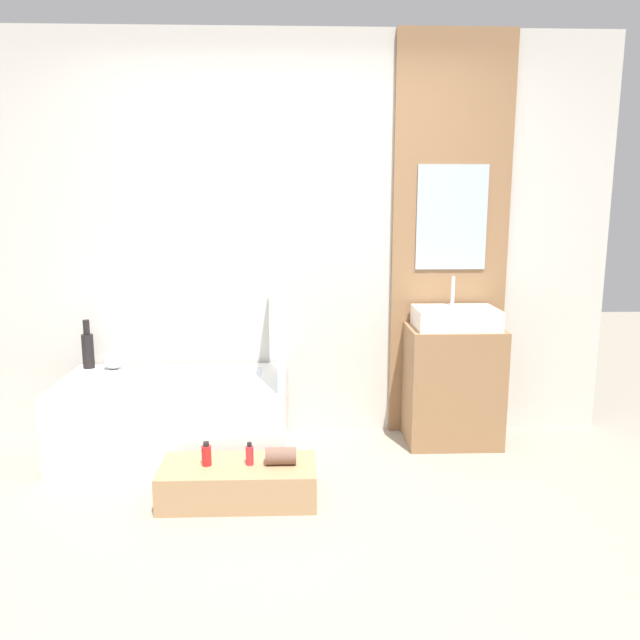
% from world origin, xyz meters
% --- Properties ---
extents(ground_plane, '(12.00, 12.00, 0.00)m').
position_xyz_m(ground_plane, '(0.00, 0.00, 0.00)').
color(ground_plane, gray).
extents(wall_tiled_back, '(4.20, 0.06, 2.60)m').
position_xyz_m(wall_tiled_back, '(0.00, 1.58, 1.30)').
color(wall_tiled_back, beige).
rests_on(wall_tiled_back, ground_plane).
extents(wall_wood_accent, '(0.76, 0.04, 2.60)m').
position_xyz_m(wall_wood_accent, '(1.04, 1.53, 1.31)').
color(wall_wood_accent, '#8E6642').
rests_on(wall_wood_accent, ground_plane).
extents(bathtub, '(1.36, 0.73, 0.49)m').
position_xyz_m(bathtub, '(-0.71, 1.16, 0.24)').
color(bathtub, white).
rests_on(bathtub, ground_plane).
extents(glass_shower_screen, '(0.01, 0.49, 0.98)m').
position_xyz_m(glass_shower_screen, '(-0.06, 1.06, 0.98)').
color(glass_shower_screen, silver).
rests_on(glass_shower_screen, bathtub).
extents(wooden_step_bench, '(0.81, 0.37, 0.20)m').
position_xyz_m(wooden_step_bench, '(-0.27, 0.55, 0.10)').
color(wooden_step_bench, '#A87F56').
rests_on(wooden_step_bench, ground_plane).
extents(vanity_cabinet, '(0.59, 0.40, 0.76)m').
position_xyz_m(vanity_cabinet, '(1.04, 1.31, 0.38)').
color(vanity_cabinet, '#8E6642').
rests_on(vanity_cabinet, ground_plane).
extents(sink, '(0.51, 0.35, 0.32)m').
position_xyz_m(sink, '(1.04, 1.31, 0.83)').
color(sink, white).
rests_on(sink, vanity_cabinet).
extents(vase_tall_dark, '(0.07, 0.07, 0.32)m').
position_xyz_m(vase_tall_dark, '(-1.31, 1.44, 0.61)').
color(vase_tall_dark, black).
rests_on(vase_tall_dark, bathtub).
extents(vase_round_light, '(0.13, 0.13, 0.13)m').
position_xyz_m(vase_round_light, '(-1.14, 1.41, 0.55)').
color(vase_round_light, silver).
rests_on(vase_round_light, bathtub).
extents(bottle_soap_primary, '(0.05, 0.05, 0.13)m').
position_xyz_m(bottle_soap_primary, '(-0.43, 0.55, 0.25)').
color(bottle_soap_primary, red).
rests_on(bottle_soap_primary, wooden_step_bench).
extents(bottle_soap_secondary, '(0.04, 0.04, 0.12)m').
position_xyz_m(bottle_soap_secondary, '(-0.21, 0.55, 0.25)').
color(bottle_soap_secondary, red).
rests_on(bottle_soap_secondary, wooden_step_bench).
extents(towel_roll, '(0.16, 0.09, 0.09)m').
position_xyz_m(towel_roll, '(-0.05, 0.55, 0.24)').
color(towel_roll, brown).
rests_on(towel_roll, wooden_step_bench).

